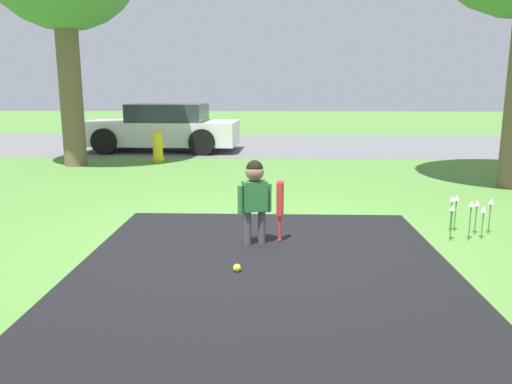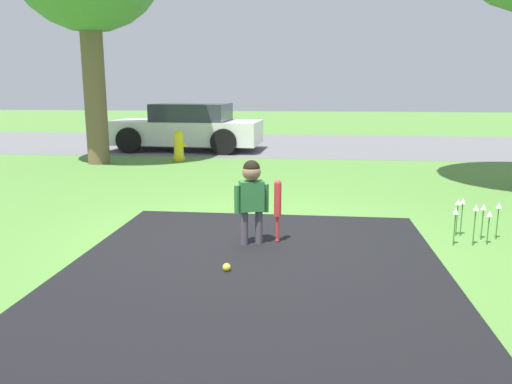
% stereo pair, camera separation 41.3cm
% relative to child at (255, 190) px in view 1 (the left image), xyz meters
% --- Properties ---
extents(ground_plane, '(60.00, 60.00, 0.00)m').
position_rel_child_xyz_m(ground_plane, '(-0.05, 0.25, -0.57)').
color(ground_plane, '#518438').
extents(driveway_strip, '(3.39, 7.00, 0.01)m').
position_rel_child_xyz_m(driveway_strip, '(0.11, -2.25, -0.56)').
color(driveway_strip, black).
rests_on(driveway_strip, ground).
extents(street_strip, '(40.00, 6.00, 0.01)m').
position_rel_child_xyz_m(street_strip, '(-0.05, 9.38, -0.56)').
color(street_strip, slate).
rests_on(street_strip, ground).
extents(child, '(0.34, 0.21, 0.88)m').
position_rel_child_xyz_m(child, '(0.00, 0.00, 0.00)').
color(child, '#4C4751').
rests_on(child, ground).
extents(baseball_bat, '(0.08, 0.08, 0.66)m').
position_rel_child_xyz_m(baseball_bat, '(0.26, 0.10, -0.14)').
color(baseball_bat, red).
rests_on(baseball_bat, ground).
extents(sports_ball, '(0.07, 0.07, 0.07)m').
position_rel_child_xyz_m(sports_ball, '(-0.13, -0.79, -0.53)').
color(sports_ball, yellow).
rests_on(sports_ball, ground).
extents(fire_hydrant, '(0.30, 0.27, 0.68)m').
position_rel_child_xyz_m(fire_hydrant, '(-2.31, 5.77, -0.23)').
color(fire_hydrant, yellow).
rests_on(fire_hydrant, ground).
extents(parked_car, '(3.91, 1.94, 1.19)m').
position_rel_child_xyz_m(parked_car, '(-2.62, 7.75, 0.00)').
color(parked_car, silver).
rests_on(parked_car, ground).
extents(flower_bed, '(0.57, 0.42, 0.43)m').
position_rel_child_xyz_m(flower_bed, '(2.29, 0.38, -0.23)').
color(flower_bed, '#38702D').
rests_on(flower_bed, ground).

